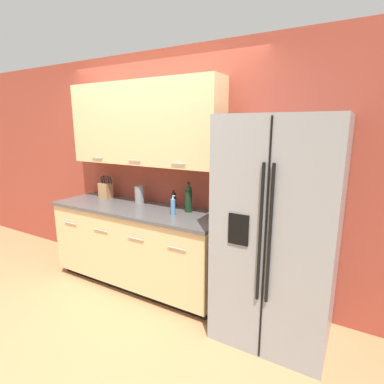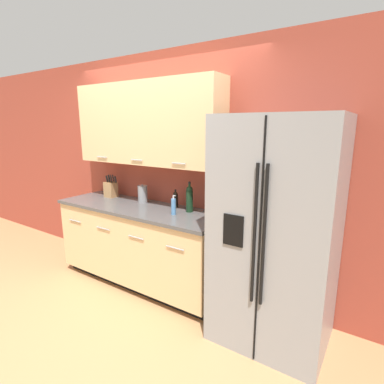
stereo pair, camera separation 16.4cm
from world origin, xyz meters
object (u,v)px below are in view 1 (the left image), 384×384
object	(u,v)px
oil_bottle	(174,200)
steel_canister	(140,195)
wine_bottle	(189,198)
knife_block	(106,190)
refrigerator	(278,231)
soap_dispenser	(173,207)

from	to	relation	value
oil_bottle	steel_canister	world-z (taller)	steel_canister
wine_bottle	oil_bottle	size ratio (longest dim) A/B	1.58
wine_bottle	oil_bottle	distance (m)	0.23
oil_bottle	knife_block	bearing A→B (deg)	-177.91
refrigerator	knife_block	world-z (taller)	refrigerator
soap_dispenser	refrigerator	bearing A→B (deg)	-1.13
soap_dispenser	oil_bottle	xyz separation A→B (m)	(-0.14, 0.22, 0.01)
knife_block	soap_dispenser	xyz separation A→B (m)	(1.12, -0.18, -0.02)
wine_bottle	oil_bottle	bearing A→B (deg)	168.05
refrigerator	steel_canister	xyz separation A→B (m)	(-1.65, 0.21, 0.08)
knife_block	wine_bottle	world-z (taller)	wine_bottle
oil_bottle	soap_dispenser	bearing A→B (deg)	-58.16
refrigerator	steel_canister	bearing A→B (deg)	172.74
refrigerator	soap_dispenser	world-z (taller)	refrigerator
wine_bottle	knife_block	bearing A→B (deg)	179.55
knife_block	oil_bottle	size ratio (longest dim) A/B	1.41
steel_canister	knife_block	bearing A→B (deg)	-179.20
refrigerator	knife_block	distance (m)	2.19
soap_dispenser	steel_canister	size ratio (longest dim) A/B	0.93
soap_dispenser	wine_bottle	bearing A→B (deg)	65.22
wine_bottle	refrigerator	bearing A→B (deg)	-11.14
refrigerator	oil_bottle	distance (m)	1.22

